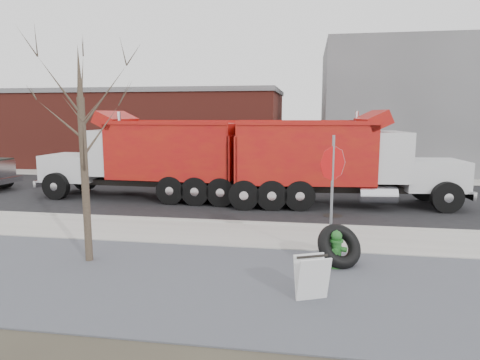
% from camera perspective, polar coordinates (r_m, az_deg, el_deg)
% --- Properties ---
extents(ground, '(120.00, 120.00, 0.00)m').
position_cam_1_polar(ground, '(12.74, -0.73, -7.68)').
color(ground, '#383328').
rests_on(ground, ground).
extents(gravel_verge, '(60.00, 5.00, 0.03)m').
position_cam_1_polar(gravel_verge, '(9.50, -4.48, -13.47)').
color(gravel_verge, slate).
rests_on(gravel_verge, ground).
extents(sidewalk, '(60.00, 2.50, 0.06)m').
position_cam_1_polar(sidewalk, '(12.97, -0.54, -7.24)').
color(sidewalk, '#9E9B93').
rests_on(sidewalk, ground).
extents(curb, '(60.00, 0.15, 0.11)m').
position_cam_1_polar(curb, '(14.20, 0.35, -5.72)').
color(curb, '#9E9B93').
rests_on(curb, ground).
extents(road, '(60.00, 9.40, 0.02)m').
position_cam_1_polar(road, '(18.80, 2.59, -2.27)').
color(road, black).
rests_on(road, ground).
extents(far_sidewalk, '(60.00, 2.00, 0.06)m').
position_cam_1_polar(far_sidewalk, '(24.39, 4.14, 0.31)').
color(far_sidewalk, '#9E9B93').
rests_on(far_sidewalk, ground).
extents(building_grey, '(12.00, 10.00, 8.00)m').
position_cam_1_polar(building_grey, '(30.82, 22.41, 8.84)').
color(building_grey, gray).
rests_on(building_grey, ground).
extents(building_brick, '(20.20, 8.20, 5.30)m').
position_cam_1_polar(building_brick, '(31.48, -13.52, 6.79)').
color(building_brick, maroon).
rests_on(building_brick, ground).
extents(bare_tree, '(3.20, 3.20, 5.20)m').
position_cam_1_polar(bare_tree, '(10.84, -20.31, 6.58)').
color(bare_tree, '#382D23').
rests_on(bare_tree, ground).
extents(fire_hydrant, '(0.51, 0.50, 0.90)m').
position_cam_1_polar(fire_hydrant, '(10.51, 12.68, -9.15)').
color(fire_hydrant, '#296326').
rests_on(fire_hydrant, ground).
extents(truck_tire, '(1.42, 1.34, 1.09)m').
position_cam_1_polar(truck_tire, '(10.58, 13.10, -8.58)').
color(truck_tire, black).
rests_on(truck_tire, ground).
extents(stop_sign, '(0.63, 0.61, 3.12)m').
position_cam_1_polar(stop_sign, '(10.47, 12.22, 0.29)').
color(stop_sign, gray).
rests_on(stop_sign, ground).
extents(sandwich_board, '(0.75, 0.62, 0.89)m').
position_cam_1_polar(sandwich_board, '(8.61, 9.57, -12.69)').
color(sandwich_board, white).
rests_on(sandwich_board, ground).
extents(dump_truck_red_a, '(9.32, 3.35, 3.71)m').
position_cam_1_polar(dump_truck_red_a, '(17.23, 12.50, 2.82)').
color(dump_truck_red_a, black).
rests_on(dump_truck_red_a, ground).
extents(dump_truck_red_b, '(8.81, 2.83, 3.69)m').
position_cam_1_polar(dump_truck_red_b, '(18.69, -11.99, 3.27)').
color(dump_truck_red_b, black).
rests_on(dump_truck_red_b, ground).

